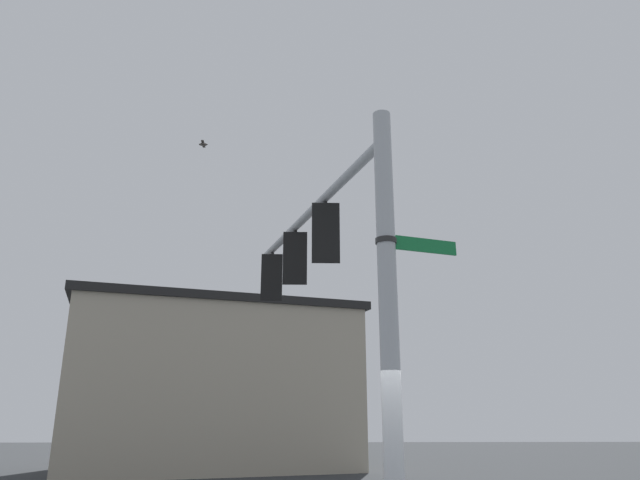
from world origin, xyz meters
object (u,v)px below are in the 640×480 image
object	(u,v)px
traffic_light_nearest_pole	(325,235)
traffic_light_mid_inner	(295,260)
bird_flying	(203,144)
traffic_light_mid_outer	(272,279)
street_name_sign	(405,243)

from	to	relation	value
traffic_light_nearest_pole	traffic_light_mid_inner	size ratio (longest dim) A/B	1.00
traffic_light_mid_inner	bird_flying	distance (m)	5.47
traffic_light_mid_inner	traffic_light_mid_outer	distance (m)	1.95
bird_flying	traffic_light_mid_outer	bearing A→B (deg)	-15.01
traffic_light_mid_outer	bird_flying	distance (m)	4.63
street_name_sign	traffic_light_mid_outer	bearing A→B (deg)	111.34
street_name_sign	bird_flying	world-z (taller)	bird_flying
traffic_light_mid_outer	traffic_light_mid_inner	bearing A→B (deg)	-71.44
traffic_light_nearest_pole	bird_flying	xyz separation A→B (m)	(-3.35, 4.27, 4.08)
traffic_light_nearest_pole	street_name_sign	world-z (taller)	traffic_light_nearest_pole
traffic_light_nearest_pole	traffic_light_mid_outer	world-z (taller)	same
street_name_sign	traffic_light_nearest_pole	bearing A→B (deg)	115.50
traffic_light_mid_outer	bird_flying	size ratio (longest dim) A/B	3.49
traffic_light_nearest_pole	street_name_sign	distance (m)	2.76
bird_flying	traffic_light_mid_inner	bearing A→B (deg)	-41.57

